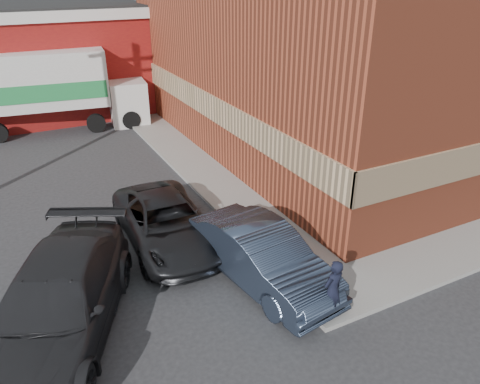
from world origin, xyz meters
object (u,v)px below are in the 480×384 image
brick_building (351,32)px  suv_a (167,223)px  sedan (262,256)px  box_truck (59,85)px  man (333,291)px  suv_b (57,303)px

brick_building → suv_a: size_ratio=3.72×
sedan → box_truck: box_truck is taller
man → suv_b: (-5.44, 2.39, -0.04)m
brick_building → man: size_ratio=11.96×
man → sedan: bearing=-85.6°
suv_b → sedan: bearing=21.7°
man → suv_b: bearing=-35.7°
man → suv_a: (-2.12, 4.91, -0.20)m
box_truck → brick_building: bearing=-23.0°
brick_building → suv_b: brick_building is taller
man → suv_b: suv_b is taller
sedan → suv_a: sedan is taller
sedan → box_truck: bearing=90.5°
man → suv_a: man is taller
sedan → suv_a: (-1.52, 2.86, -0.08)m
brick_building → man: 14.19m
box_truck → man: bearing=-72.9°
brick_building → box_truck: size_ratio=2.30×
brick_building → suv_b: 16.76m
brick_building → suv_a: brick_building is taller
brick_building → sedan: bearing=-137.6°
box_truck → suv_b: bearing=-91.9°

